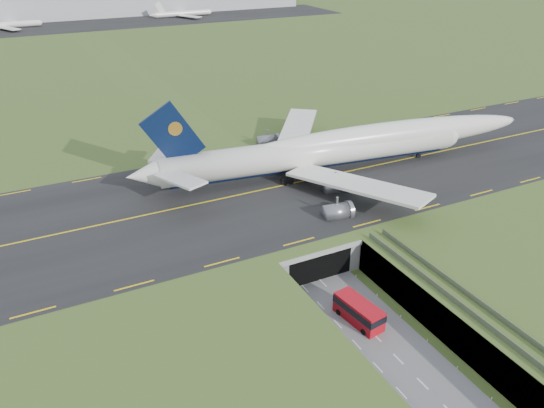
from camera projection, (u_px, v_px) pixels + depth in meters
ground at (346, 307)px, 83.83m from camera, size 900.00×900.00×0.00m
airfield_deck at (347, 292)px, 82.45m from camera, size 800.00×800.00×6.00m
trench_road at (374, 336)px, 77.82m from camera, size 12.00×75.00×0.20m
taxiway at (257, 191)px, 107.27m from camera, size 800.00×44.00×0.18m
tunnel_portal at (296, 240)px, 95.59m from camera, size 17.00×22.30×6.00m
guideway at (498, 333)px, 70.56m from camera, size 3.00×53.00×7.05m
jumbo_jet at (342, 147)px, 114.70m from camera, size 91.82×59.20×19.73m
shuttle_tram at (359, 312)px, 79.96m from camera, size 4.33×8.78×3.41m
cargo_terminal at (67, 5)px, 315.38m from camera, size 320.00×67.00×15.60m
distant_hills at (129, 6)px, 453.04m from camera, size 700.00×91.00×60.00m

